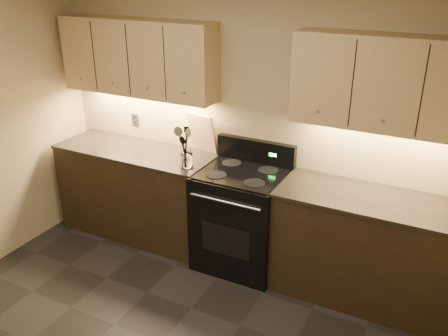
% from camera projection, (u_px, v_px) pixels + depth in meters
% --- Properties ---
extents(wall_back, '(4.00, 0.04, 2.60)m').
position_uv_depth(wall_back, '(250.00, 121.00, 4.29)').
color(wall_back, tan).
rests_on(wall_back, ground).
extents(counter_left, '(1.62, 0.62, 0.93)m').
position_uv_depth(counter_left, '(138.00, 192.00, 4.84)').
color(counter_left, black).
rests_on(counter_left, ground).
extents(counter_right, '(1.46, 0.62, 0.93)m').
position_uv_depth(counter_right, '(364.00, 248.00, 3.88)').
color(counter_right, black).
rests_on(counter_right, ground).
extents(stove, '(0.76, 0.68, 1.14)m').
position_uv_depth(stove, '(242.00, 217.00, 4.33)').
color(stove, black).
rests_on(stove, ground).
extents(upper_cab_left, '(1.60, 0.30, 0.70)m').
position_uv_depth(upper_cab_left, '(138.00, 57.00, 4.43)').
color(upper_cab_left, tan).
rests_on(upper_cab_left, wall_back).
extents(upper_cab_right, '(1.44, 0.30, 0.70)m').
position_uv_depth(upper_cab_right, '(390.00, 84.00, 3.47)').
color(upper_cab_right, tan).
rests_on(upper_cab_right, wall_back).
extents(outlet_plate, '(0.08, 0.01, 0.12)m').
position_uv_depth(outlet_plate, '(135.00, 120.00, 4.90)').
color(outlet_plate, '#B2B5BA').
rests_on(outlet_plate, wall_back).
extents(utensil_crock, '(0.15, 0.15, 0.14)m').
position_uv_depth(utensil_crock, '(187.00, 160.00, 4.23)').
color(utensil_crock, white).
rests_on(utensil_crock, counter_left).
extents(cutting_board, '(0.32, 0.16, 0.38)m').
position_uv_depth(cutting_board, '(202.00, 133.00, 4.52)').
color(cutting_board, tan).
rests_on(cutting_board, counter_left).
extents(wooden_spoon, '(0.10, 0.12, 0.34)m').
position_uv_depth(wooden_spoon, '(183.00, 148.00, 4.18)').
color(wooden_spoon, tan).
rests_on(wooden_spoon, utensil_crock).
extents(black_spoon, '(0.07, 0.15, 0.31)m').
position_uv_depth(black_spoon, '(186.00, 148.00, 4.22)').
color(black_spoon, black).
rests_on(black_spoon, utensil_crock).
extents(black_turner, '(0.11, 0.16, 0.38)m').
position_uv_depth(black_turner, '(185.00, 147.00, 4.15)').
color(black_turner, black).
rests_on(black_turner, utensil_crock).
extents(steel_skimmer, '(0.21, 0.15, 0.36)m').
position_uv_depth(steel_skimmer, '(187.00, 148.00, 4.16)').
color(steel_skimmer, silver).
rests_on(steel_skimmer, utensil_crock).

